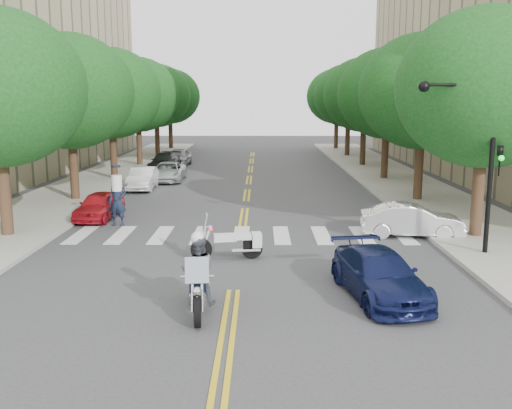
{
  "coord_description": "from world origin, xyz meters",
  "views": [
    {
      "loc": [
        0.72,
        -14.89,
        5.11
      ],
      "look_at": [
        0.57,
        5.98,
        1.3
      ],
      "focal_mm": 40.0,
      "sensor_mm": 36.0,
      "label": 1
    }
  ],
  "objects_px": {
    "motorcycle_police": "(198,276)",
    "convertible": "(412,220)",
    "motorcycle_parked": "(233,243)",
    "sedan_blue": "(379,275)",
    "officer_standing": "(118,202)"
  },
  "relations": [
    {
      "from": "motorcycle_parked",
      "to": "motorcycle_police",
      "type": "bearing_deg",
      "value": 164.63
    },
    {
      "from": "motorcycle_police",
      "to": "sedan_blue",
      "type": "distance_m",
      "value": 4.76
    },
    {
      "from": "officer_standing",
      "to": "convertible",
      "type": "height_order",
      "value": "officer_standing"
    },
    {
      "from": "motorcycle_police",
      "to": "officer_standing",
      "type": "height_order",
      "value": "same"
    },
    {
      "from": "convertible",
      "to": "motorcycle_parked",
      "type": "bearing_deg",
      "value": 121.88
    },
    {
      "from": "officer_standing",
      "to": "motorcycle_police",
      "type": "bearing_deg",
      "value": -60.59
    },
    {
      "from": "convertible",
      "to": "sedan_blue",
      "type": "height_order",
      "value": "convertible"
    },
    {
      "from": "sedan_blue",
      "to": "convertible",
      "type": "bearing_deg",
      "value": 59.49
    },
    {
      "from": "motorcycle_police",
      "to": "officer_standing",
      "type": "relative_size",
      "value": 1.23
    },
    {
      "from": "motorcycle_police",
      "to": "officer_standing",
      "type": "xyz_separation_m",
      "value": [
        -4.37,
        9.74,
        0.11
      ]
    },
    {
      "from": "motorcycle_police",
      "to": "motorcycle_parked",
      "type": "relative_size",
      "value": 1.06
    },
    {
      "from": "motorcycle_police",
      "to": "sedan_blue",
      "type": "bearing_deg",
      "value": -171.45
    },
    {
      "from": "motorcycle_police",
      "to": "convertible",
      "type": "distance_m",
      "value": 10.76
    },
    {
      "from": "motorcycle_police",
      "to": "convertible",
      "type": "bearing_deg",
      "value": -137.01
    },
    {
      "from": "motorcycle_police",
      "to": "motorcycle_parked",
      "type": "height_order",
      "value": "motorcycle_police"
    }
  ]
}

